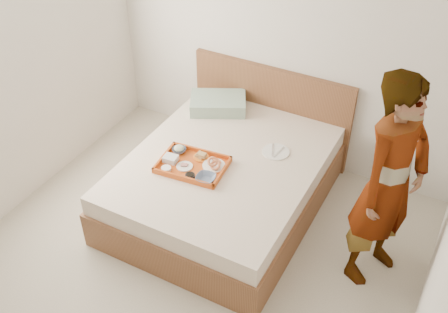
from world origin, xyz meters
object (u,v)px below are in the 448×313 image
at_px(bed, 224,183).
at_px(person, 389,184).
at_px(dinner_plate, 276,152).
at_px(tray, 193,165).

xyz_separation_m(bed, person, (1.38, -0.09, 0.62)).
relative_size(bed, dinner_plate, 8.36).
xyz_separation_m(tray, person, (1.57, 0.13, 0.33)).
distance_m(dinner_plate, person, 1.16).
bearing_deg(bed, tray, -130.70).
bearing_deg(tray, bed, 43.42).
xyz_separation_m(dinner_plate, person, (1.03, -0.39, 0.35)).
xyz_separation_m(tray, dinner_plate, (0.54, 0.52, -0.02)).
height_order(bed, dinner_plate, dinner_plate).
relative_size(dinner_plate, person, 0.13).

